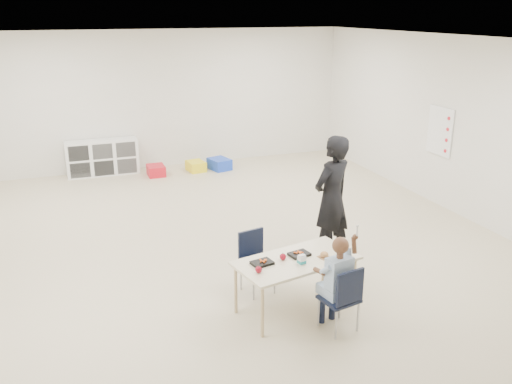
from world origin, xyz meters
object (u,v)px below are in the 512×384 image
object	(u,v)px
table	(296,284)
cubby_shelf	(102,157)
child	(340,279)
chair_near	(339,297)
adult	(332,199)

from	to	relation	value
table	cubby_shelf	distance (m)	6.26
child	chair_near	bearing A→B (deg)	0.00
cubby_shelf	adult	xyz separation A→B (m)	(2.47, -5.05, 0.49)
cubby_shelf	adult	bearing A→B (deg)	-63.95
chair_near	cubby_shelf	size ratio (longest dim) A/B	0.52
child	adult	size ratio (longest dim) A/B	0.68
adult	table	bearing A→B (deg)	23.11
table	child	distance (m)	0.63
adult	chair_near	bearing A→B (deg)	41.49
child	cubby_shelf	world-z (taller)	child
table	adult	bearing A→B (deg)	35.76
chair_near	child	bearing A→B (deg)	0.00
table	chair_near	xyz separation A→B (m)	(0.26, -0.51, 0.06)
chair_near	adult	world-z (taller)	adult
table	child	size ratio (longest dim) A/B	1.24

